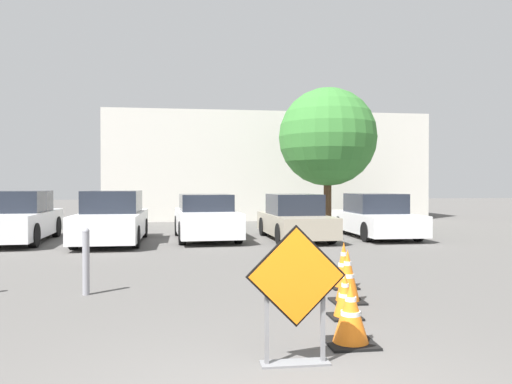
% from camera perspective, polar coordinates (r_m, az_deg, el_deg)
% --- Properties ---
extents(ground_plane, '(96.00, 96.00, 0.00)m').
position_cam_1_polar(ground_plane, '(13.61, -5.03, -6.60)').
color(ground_plane, '#565451').
extents(road_closed_sign, '(0.99, 0.20, 1.37)m').
position_cam_1_polar(road_closed_sign, '(4.93, 4.59, -11.03)').
color(road_closed_sign, black).
rests_on(road_closed_sign, ground_plane).
extents(traffic_cone_nearest, '(0.53, 0.53, 0.68)m').
position_cam_1_polar(traffic_cone_nearest, '(5.73, 10.76, -13.59)').
color(traffic_cone_nearest, black).
rests_on(traffic_cone_nearest, ground_plane).
extents(traffic_cone_second, '(0.41, 0.41, 0.59)m').
position_cam_1_polar(traffic_cone_second, '(6.82, 10.15, -11.66)').
color(traffic_cone_second, black).
rests_on(traffic_cone_second, ground_plane).
extents(traffic_cone_third, '(0.48, 0.48, 0.79)m').
position_cam_1_polar(traffic_cone_third, '(7.67, 10.42, -9.47)').
color(traffic_cone_third, black).
rests_on(traffic_cone_third, ground_plane).
extents(traffic_cone_fourth, '(0.44, 0.44, 0.79)m').
position_cam_1_polar(traffic_cone_fourth, '(8.70, 10.00, -8.26)').
color(traffic_cone_fourth, black).
rests_on(traffic_cone_fourth, ground_plane).
extents(parked_car_nearest, '(1.92, 4.74, 1.57)m').
position_cam_1_polar(parked_car_nearest, '(16.89, -25.45, -2.77)').
color(parked_car_nearest, silver).
rests_on(parked_car_nearest, ground_plane).
extents(parked_car_second, '(1.88, 4.64, 1.58)m').
position_cam_1_polar(parked_car_second, '(15.76, -16.08, -3.00)').
color(parked_car_second, white).
rests_on(parked_car_second, ground_plane).
extents(parked_car_third, '(2.09, 4.49, 1.45)m').
position_cam_1_polar(parked_car_third, '(16.20, -5.75, -2.99)').
color(parked_car_third, white).
rests_on(parked_car_third, ground_plane).
extents(parked_car_fourth, '(1.89, 4.35, 1.46)m').
position_cam_1_polar(parked_car_fourth, '(16.18, 4.44, -3.07)').
color(parked_car_fourth, '#A39984').
rests_on(parked_car_fourth, ground_plane).
extents(parked_car_fifth, '(1.86, 4.31, 1.46)m').
position_cam_1_polar(parked_car_fifth, '(17.26, 13.53, -2.83)').
color(parked_car_fifth, white).
rests_on(parked_car_fifth, ground_plane).
extents(bollard_nearest, '(0.12, 0.12, 1.07)m').
position_cam_1_polar(bollard_nearest, '(8.46, -18.86, -7.33)').
color(bollard_nearest, gray).
rests_on(bollard_nearest, ground_plane).
extents(building_facade_backdrop, '(16.16, 5.00, 5.37)m').
position_cam_1_polar(building_facade_backdrop, '(26.75, 0.95, 2.81)').
color(building_facade_backdrop, beige).
rests_on(building_facade_backdrop, ground_plane).
extents(street_tree_behind_lot, '(4.01, 4.01, 5.73)m').
position_cam_1_polar(street_tree_behind_lot, '(20.74, 8.19, 6.22)').
color(street_tree_behind_lot, '#513823').
rests_on(street_tree_behind_lot, ground_plane).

